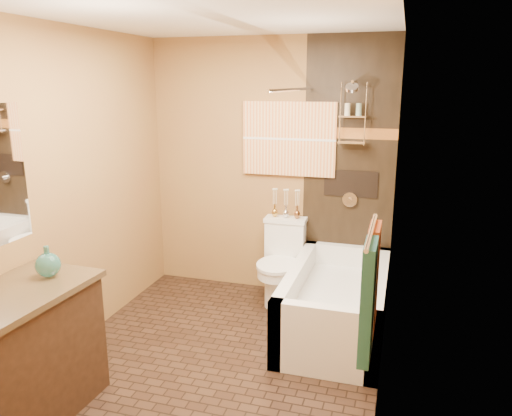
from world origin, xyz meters
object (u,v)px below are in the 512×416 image
at_px(vanity, 22,355).
at_px(sunset_painting, 289,139).
at_px(toilet, 281,262).
at_px(bathtub, 336,307).

bearing_deg(vanity, sunset_painting, 67.88).
bearing_deg(sunset_painting, toilet, -90.00).
bearing_deg(bathtub, toilet, 142.46).
bearing_deg(sunset_painting, bathtub, -50.39).
height_order(toilet, vanity, vanity).
bearing_deg(bathtub, sunset_painting, 129.61).
bearing_deg(vanity, bathtub, 47.22).
xyz_separation_m(sunset_painting, toilet, (0.00, -0.26, -1.15)).
relative_size(sunset_painting, toilet, 1.13).
distance_m(bathtub, toilet, 0.78).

